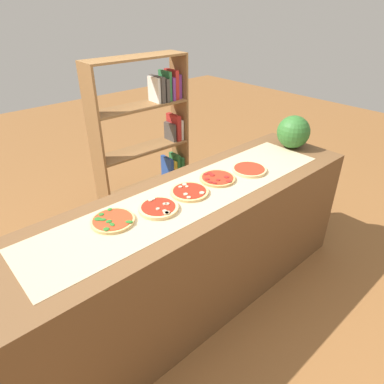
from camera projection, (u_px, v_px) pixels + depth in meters
The scene contains 10 objects.
ground_plane at pixel (192, 297), 2.62m from camera, with size 12.00×12.00×0.00m, color brown.
counter at pixel (192, 251), 2.39m from camera, with size 2.63×0.70×0.91m, color brown.
parchment_paper at pixel (192, 195), 2.16m from camera, with size 2.16×0.47×0.00m, color tan.
pizza_spinach_0 at pixel (113, 221), 1.90m from camera, with size 0.24×0.24×0.02m.
pizza_mushroom_1 at pixel (159, 208), 2.00m from camera, with size 0.24×0.24×0.03m.
pizza_mushroom_2 at pixel (189, 192), 2.17m from camera, with size 0.25×0.25×0.03m.
pizza_pepperoni_3 at pixel (217, 178), 2.34m from camera, with size 0.25×0.25×0.02m.
pizza_plain_4 at pixel (249, 169), 2.45m from camera, with size 0.25×0.25×0.02m.
watermelon at pixel (293, 132), 2.78m from camera, with size 0.27×0.27×0.27m, color #2D6628.
bookshelf at pixel (154, 150), 3.20m from camera, with size 0.90×0.26×1.59m.
Camera 1 is at (-1.25, -1.39, 2.01)m, focal length 31.88 mm.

